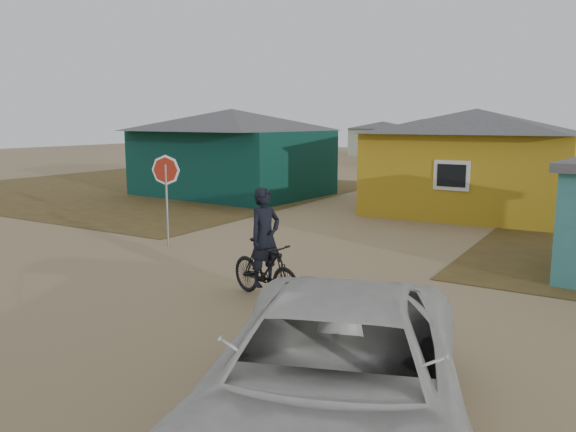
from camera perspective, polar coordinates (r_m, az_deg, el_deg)
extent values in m
plane|color=#947B55|center=(11.35, -12.25, -8.24)|extent=(120.00, 120.00, 0.00)
cube|color=brown|center=(30.11, -14.62, 2.77)|extent=(20.00, 18.00, 0.00)
cube|color=#08312A|center=(26.70, -5.68, 5.42)|extent=(8.40, 6.54, 3.00)
pyramid|color=#404043|center=(26.63, -5.75, 9.71)|extent=(8.93, 7.08, 1.00)
cube|color=#B18C1B|center=(22.43, 18.31, 4.18)|extent=(7.21, 6.24, 3.00)
pyramid|color=#404043|center=(22.35, 18.57, 9.16)|extent=(7.72, 6.76, 0.90)
cube|color=silver|center=(19.49, 16.29, 3.98)|extent=(1.20, 0.06, 1.00)
cube|color=black|center=(19.46, 16.26, 3.97)|extent=(0.95, 0.04, 0.75)
cube|color=#99A58E|center=(43.96, 13.45, 6.71)|extent=(6.49, 5.60, 2.80)
pyramid|color=#404043|center=(43.91, 13.55, 9.06)|extent=(7.04, 6.15, 0.80)
cube|color=#99A58E|center=(57.96, 9.57, 7.43)|extent=(5.75, 5.28, 2.70)
pyramid|color=#404043|center=(57.92, 9.62, 9.11)|extent=(6.28, 5.81, 0.70)
cylinder|color=gray|center=(15.80, -12.19, 1.03)|extent=(0.07, 0.07, 2.28)
imported|color=black|center=(10.98, -2.33, -5.47)|extent=(2.01, 1.07, 1.16)
imported|color=black|center=(10.83, -2.35, -2.15)|extent=(0.64, 0.80, 1.91)
imported|color=silver|center=(6.04, 4.67, -16.32)|extent=(4.45, 6.33, 1.60)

